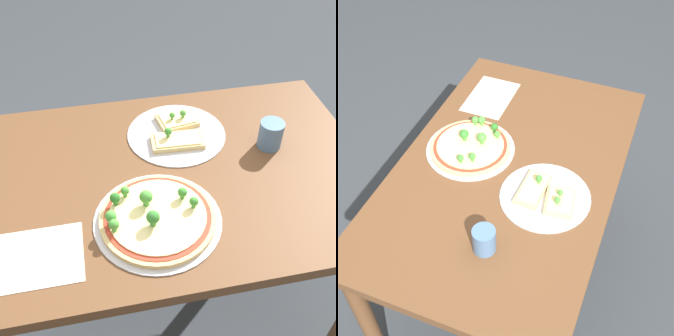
# 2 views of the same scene
# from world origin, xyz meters

# --- Properties ---
(ground_plane) EXTENTS (8.00, 8.00, 0.00)m
(ground_plane) POSITION_xyz_m (0.00, 0.00, 0.00)
(ground_plane) COLOR #33383D
(dining_table) EXTENTS (1.23, 0.77, 0.72)m
(dining_table) POSITION_xyz_m (0.00, 0.00, 0.62)
(dining_table) COLOR brown
(dining_table) RESTS_ON ground_plane
(pizza_tray_whole) EXTENTS (0.33, 0.33, 0.07)m
(pizza_tray_whole) POSITION_xyz_m (0.04, 0.16, 0.73)
(pizza_tray_whole) COLOR #B7B7BC
(pizza_tray_whole) RESTS_ON dining_table
(pizza_tray_slice) EXTENTS (0.31, 0.31, 0.06)m
(pizza_tray_slice) POSITION_xyz_m (-0.08, -0.17, 0.73)
(pizza_tray_slice) COLOR #B7B7BC
(pizza_tray_slice) RESTS_ON dining_table
(drinking_cup) EXTENTS (0.07, 0.07, 0.09)m
(drinking_cup) POSITION_xyz_m (-0.35, -0.06, 0.76)
(drinking_cup) COLOR #4C7099
(drinking_cup) RESTS_ON dining_table
(paper_menu) EXTENTS (0.26, 0.17, 0.00)m
(paper_menu) POSITION_xyz_m (0.36, 0.22, 0.72)
(paper_menu) COLOR silver
(paper_menu) RESTS_ON dining_table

